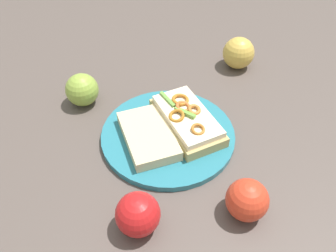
{
  "coord_description": "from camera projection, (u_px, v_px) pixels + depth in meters",
  "views": [
    {
      "loc": [
        0.23,
        0.47,
        0.55
      ],
      "look_at": [
        0.0,
        0.0,
        0.03
      ],
      "focal_mm": 37.47,
      "sensor_mm": 36.0,
      "label": 1
    }
  ],
  "objects": [
    {
      "name": "ground_plane",
      "position": [
        168.0,
        137.0,
        0.76
      ],
      "size": [
        2.0,
        2.0,
        0.0
      ],
      "primitive_type": "plane",
      "color": "#544842",
      "rests_on": "ground"
    },
    {
      "name": "apple_2",
      "position": [
        138.0,
        214.0,
        0.58
      ],
      "size": [
        0.1,
        0.1,
        0.08
      ],
      "primitive_type": "sphere",
      "rotation": [
        0.0,
        0.0,
        2.08
      ],
      "color": "red",
      "rests_on": "ground_plane"
    },
    {
      "name": "bread_slice_side",
      "position": [
        148.0,
        136.0,
        0.73
      ],
      "size": [
        0.11,
        0.17,
        0.02
      ],
      "primitive_type": "cube",
      "rotation": [
        0.0,
        0.0,
        1.45
      ],
      "color": "beige",
      "rests_on": "plate"
    },
    {
      "name": "sandwich",
      "position": [
        187.0,
        119.0,
        0.75
      ],
      "size": [
        0.1,
        0.18,
        0.05
      ],
      "rotation": [
        0.0,
        0.0,
        1.56
      ],
      "color": "tan",
      "rests_on": "plate"
    },
    {
      "name": "apple_0",
      "position": [
        238.0,
        53.0,
        0.92
      ],
      "size": [
        0.09,
        0.09,
        0.08
      ],
      "primitive_type": "sphere",
      "rotation": [
        0.0,
        0.0,
        4.76
      ],
      "color": "gold",
      "rests_on": "ground_plane"
    },
    {
      "name": "apple_3",
      "position": [
        82.0,
        90.0,
        0.81
      ],
      "size": [
        0.09,
        0.09,
        0.08
      ],
      "primitive_type": "sphere",
      "rotation": [
        0.0,
        0.0,
        4.9
      ],
      "color": "#90AD3F",
      "rests_on": "ground_plane"
    },
    {
      "name": "apple_1",
      "position": [
        247.0,
        200.0,
        0.6
      ],
      "size": [
        0.1,
        0.1,
        0.08
      ],
      "primitive_type": "sphere",
      "rotation": [
        0.0,
        0.0,
        0.97
      ],
      "color": "red",
      "rests_on": "ground_plane"
    },
    {
      "name": "plate",
      "position": [
        168.0,
        135.0,
        0.75
      ],
      "size": [
        0.29,
        0.29,
        0.01
      ],
      "primitive_type": "cylinder",
      "color": "teal",
      "rests_on": "ground_plane"
    }
  ]
}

